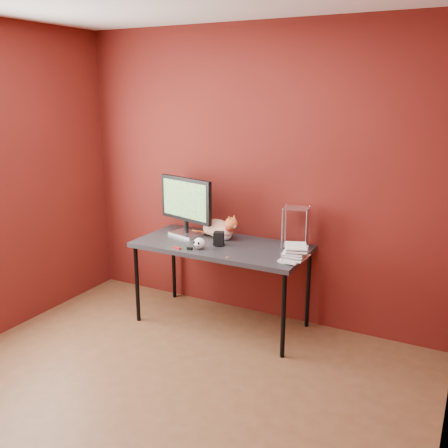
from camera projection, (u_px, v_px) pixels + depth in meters
The scene contains 11 objects.
room at pixel (134, 196), 2.89m from camera, with size 3.52×3.52×2.61m.
desk at pixel (221, 250), 4.33m from camera, with size 1.50×0.70×0.75m.
monitor at pixel (186, 203), 4.51m from camera, with size 0.60×0.27×0.53m.
cat at pixel (219, 229), 4.48m from camera, with size 0.51×0.30×0.24m.
skull_mug at pixel (199, 243), 4.17m from camera, with size 0.10×0.10×0.09m.
speaker at pixel (219, 239), 4.26m from camera, with size 0.11×0.10×0.12m.
book_stack at pixel (288, 176), 3.77m from camera, with size 0.23×0.26×1.32m.
wire_rack at pixel (296, 227), 4.21m from camera, with size 0.23×0.20×0.35m.
pocket_knife at pixel (177, 248), 4.19m from camera, with size 0.08×0.02×0.02m, color maroon.
black_gadget at pixel (190, 249), 4.16m from camera, with size 0.04×0.03×0.02m, color black.
washer at pixel (228, 257), 3.97m from camera, with size 0.04×0.04×0.00m, color silver.
Camera 1 is at (1.78, -2.27, 2.05)m, focal length 40.00 mm.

